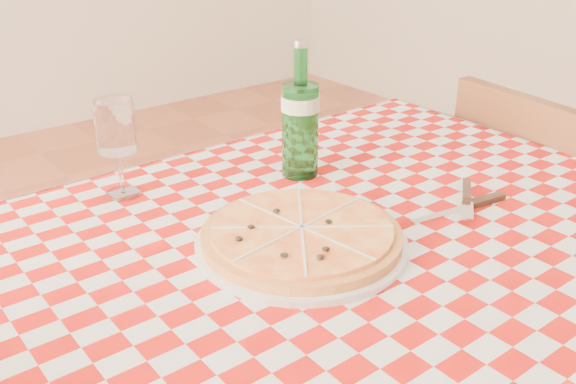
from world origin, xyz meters
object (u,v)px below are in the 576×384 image
object	(u,v)px
wine_glass	(118,149)
pizza_plate	(302,234)
water_bottle	(300,110)
chair_near	(529,227)
dining_table	(319,286)

from	to	relation	value
wine_glass	pizza_plate	bearing A→B (deg)	-68.55
water_bottle	pizza_plate	bearing A→B (deg)	-128.51
chair_near	water_bottle	world-z (taller)	water_bottle
dining_table	pizza_plate	size ratio (longest dim) A/B	3.61
chair_near	water_bottle	distance (m)	0.77
pizza_plate	wine_glass	size ratio (longest dim) A/B	1.85
water_bottle	wine_glass	distance (m)	0.34
dining_table	chair_near	bearing A→B (deg)	5.39
dining_table	wine_glass	world-z (taller)	wine_glass
dining_table	chair_near	size ratio (longest dim) A/B	1.42
chair_near	pizza_plate	xyz separation A→B (m)	(-0.82, -0.08, 0.30)
dining_table	wine_glass	xyz separation A→B (m)	(-0.19, 0.34, 0.19)
wine_glass	water_bottle	bearing A→B (deg)	-21.99
chair_near	wine_glass	world-z (taller)	wine_glass
chair_near	pizza_plate	distance (m)	0.88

